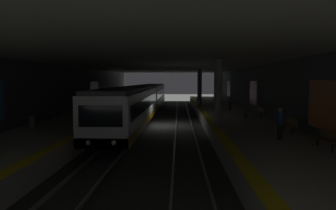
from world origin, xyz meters
name	(u,v)px	position (x,y,z in m)	size (l,w,h in m)	color
ground_plane	(160,126)	(0.00, 0.00, 0.00)	(120.00, 120.00, 0.00)	#383A38
track_left	(184,125)	(0.00, -2.20, 0.08)	(60.00, 1.53, 0.16)	gray
track_right	(136,125)	(0.00, 2.20, 0.08)	(60.00, 1.53, 0.16)	gray
platform_left	(231,121)	(0.00, -6.55, 0.53)	(60.00, 5.30, 1.06)	#B7B2A8
platform_right	(90,120)	(0.00, 6.55, 0.53)	(60.00, 5.30, 1.06)	#B7B2A8
wall_left	(264,96)	(0.01, -9.45, 2.80)	(60.00, 0.56, 5.60)	#56565B
wall_right	(59,95)	(0.00, 9.45, 2.80)	(60.00, 0.56, 5.60)	#56565B
ceiling_slab	(160,63)	(0.00, 0.00, 5.80)	(60.00, 19.40, 0.40)	#ADAAA3
pillar_near	(218,94)	(-6.82, -4.35, 3.33)	(0.56, 0.56, 4.55)	gray
pillar_far	(200,87)	(10.27, -4.35, 3.33)	(0.56, 0.56, 4.55)	gray
metro_train	(144,100)	(5.81, 2.20, 2.02)	(35.46, 2.83, 3.49)	silver
bench_left_near	(327,138)	(-12.79, -8.53, 1.57)	(1.70, 0.47, 0.86)	#262628
bench_left_mid	(290,123)	(-8.38, -8.53, 1.57)	(1.70, 0.47, 0.86)	#262628
bench_left_far	(259,112)	(-1.82, -8.53, 1.57)	(1.70, 0.47, 0.86)	#262628
bench_right_near	(53,113)	(-3.22, 8.53, 1.57)	(1.70, 0.47, 0.86)	#262628
bench_right_mid	(95,102)	(8.32, 8.53, 1.57)	(1.70, 0.47, 0.86)	#262628
person_waiting_near	(115,98)	(10.27, 6.53, 1.92)	(0.60, 0.22, 1.61)	#252525
person_walking_mid	(280,122)	(-10.80, -7.09, 1.99)	(0.60, 0.24, 1.73)	black
person_standing_far	(230,102)	(4.19, -7.12, 1.89)	(0.60, 0.22, 1.56)	#262626
backpack_on_floor	(246,116)	(-2.26, -7.30, 1.25)	(0.30, 0.20, 0.40)	#1E512D
trash_bin	(32,123)	(-8.04, 7.80, 1.48)	(0.44, 0.44, 0.85)	#595B5E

